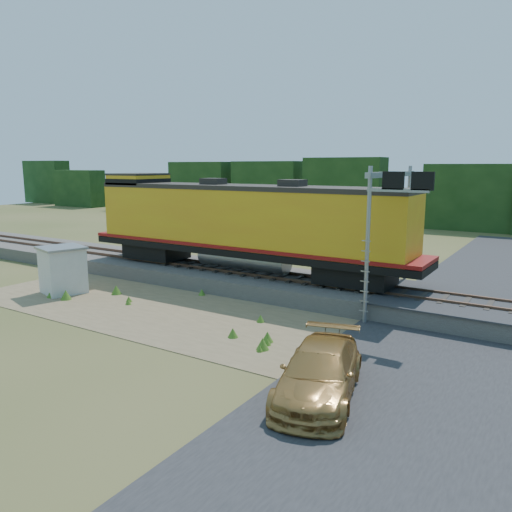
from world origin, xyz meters
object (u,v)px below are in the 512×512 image
Objects in this scene: locomotive at (239,223)px; shed at (63,270)px; signal_gantry at (394,203)px; car at (319,372)px.

shed is (-6.72, -6.22, -2.23)m from locomotive.
signal_gantry is 10.14m from car.
shed is 0.50× the size of car.
car is (0.94, -9.19, -4.17)m from signal_gantry.
signal_gantry reaches higher than car.
car is at bearing -46.06° from locomotive.
shed is 16.65m from signal_gantry.
locomotive is 7.75× the size of shed.
car is at bearing -84.17° from signal_gantry.
locomotive is 9.42m from shed.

